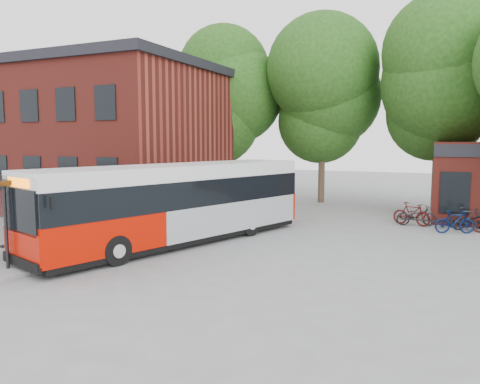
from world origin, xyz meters
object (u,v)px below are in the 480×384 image
at_px(bicycle_1, 412,214).
at_px(bicycle_4, 472,221).
at_px(bicycle_3, 455,222).
at_px(bicycle_5, 467,218).
at_px(bus_shelter, 45,213).
at_px(city_bus, 178,204).
at_px(bicycle_0, 416,216).

height_order(bicycle_1, bicycle_4, bicycle_1).
xyz_separation_m(bicycle_3, bicycle_5, (0.54, 1.50, -0.01)).
distance_m(bicycle_1, bicycle_3, 2.33).
relative_size(bus_shelter, city_bus, 0.57).
height_order(bicycle_0, bicycle_3, bicycle_3).
relative_size(bicycle_1, bicycle_4, 1.08).
xyz_separation_m(bus_shelter, bicycle_0, (11.86, 11.42, -0.97)).
xyz_separation_m(bicycle_3, bicycle_4, (0.71, 0.99, -0.07)).
relative_size(bicycle_1, bicycle_3, 1.07).
bearing_deg(bicycle_5, bicycle_0, 86.47).
xyz_separation_m(bicycle_1, bicycle_5, (2.43, 0.13, -0.05)).
xyz_separation_m(city_bus, bicycle_5, (10.58, 8.19, -1.06)).
relative_size(bus_shelter, bicycle_3, 4.07).
bearing_deg(bicycle_0, city_bus, 114.88).
bearing_deg(bicycle_4, bus_shelter, 120.73).
distance_m(bicycle_0, bicycle_1, 0.22).
xyz_separation_m(city_bus, bicycle_3, (10.04, 6.69, -1.05)).
relative_size(city_bus, bicycle_3, 7.17).
relative_size(city_bus, bicycle_0, 6.69).
xyz_separation_m(bus_shelter, city_bus, (3.50, 3.37, 0.12)).
distance_m(bus_shelter, bicycle_4, 18.07).
height_order(bicycle_3, bicycle_4, bicycle_3).
height_order(bus_shelter, city_bus, city_bus).
xyz_separation_m(bicycle_0, bicycle_5, (2.22, 0.14, 0.02)).
relative_size(city_bus, bicycle_5, 7.36).
xyz_separation_m(bicycle_1, bicycle_3, (1.89, -1.37, -0.03)).
distance_m(bus_shelter, bicycle_3, 16.89).
xyz_separation_m(bus_shelter, bicycle_1, (11.65, 11.43, -0.90)).
xyz_separation_m(bicycle_4, bicycle_5, (-0.17, 0.51, 0.06)).
relative_size(bicycle_0, bicycle_4, 1.09).
height_order(city_bus, bicycle_3, city_bus).
height_order(bus_shelter, bicycle_4, bus_shelter).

